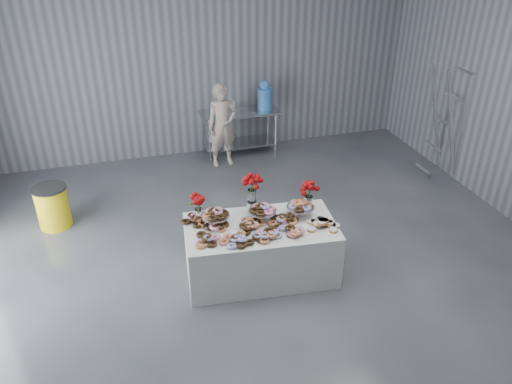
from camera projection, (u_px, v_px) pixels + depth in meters
ground at (280, 291)px, 6.31m from camera, size 9.00×9.00×0.00m
room_walls at (258, 89)px, 5.01m from camera, size 8.04×9.04×4.02m
display_table at (261, 250)px, 6.45m from camera, size 1.99×1.18×0.75m
prep_table at (240, 125)px, 9.57m from camera, size 1.50×0.60×0.90m
donut_mounds at (262, 225)px, 6.20m from camera, size 1.87×0.97×0.09m
cake_stand_left at (215, 214)px, 6.24m from camera, size 0.36×0.36×0.17m
cake_stand_mid at (262, 210)px, 6.33m from camera, size 0.36×0.36×0.17m
cake_stand_right at (300, 206)px, 6.41m from camera, size 0.36×0.36×0.17m
danish_pile at (322, 222)px, 6.23m from camera, size 0.48×0.48×0.11m
bouquet_left at (198, 201)px, 6.21m from camera, size 0.26×0.26×0.42m
bouquet_right at (309, 189)px, 6.49m from camera, size 0.26×0.26×0.42m
bouquet_center at (252, 186)px, 6.37m from camera, size 0.26×0.26×0.57m
water_jug at (265, 96)px, 9.43m from camera, size 0.28×0.28×0.55m
drink_bottles at (224, 108)px, 9.20m from camera, size 0.54×0.08×0.27m
person at (222, 126)px, 9.15m from camera, size 0.59×0.42×1.54m
trash_barrel at (53, 207)px, 7.48m from camera, size 0.51×0.51×0.66m
stepladder at (443, 122)px, 8.66m from camera, size 0.76×0.50×2.01m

